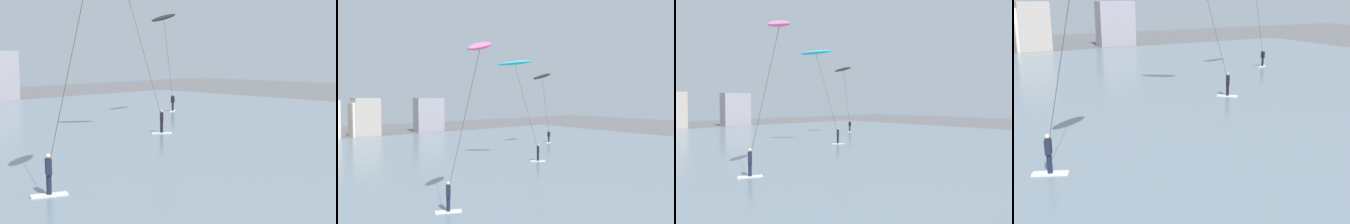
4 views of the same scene
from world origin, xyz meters
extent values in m
cube|color=slate|center=(0.00, 30.13, 0.05)|extent=(84.00, 52.00, 0.10)
cube|color=beige|center=(4.12, 57.97, 2.66)|extent=(3.21, 3.03, 5.33)
cube|color=#A89E93|center=(4.78, 57.84, 3.04)|extent=(3.80, 3.24, 6.07)
cube|color=gray|center=(15.92, 58.69, 3.02)|extent=(4.99, 2.38, 6.04)
cube|color=silver|center=(21.69, 34.32, 0.13)|extent=(1.39, 1.19, 0.06)
cylinder|color=black|center=(21.69, 34.32, 0.55)|extent=(0.20, 0.20, 0.78)
cube|color=black|center=(21.69, 34.32, 1.24)|extent=(0.38, 0.40, 0.60)
sphere|color=#9E7051|center=(21.69, 34.32, 1.65)|extent=(0.20, 0.20, 0.20)
cylinder|color=#333333|center=(20.26, 33.53, 4.91)|extent=(2.88, 1.63, 7.46)
ellipsoid|color=black|center=(18.84, 32.73, 8.79)|extent=(3.14, 1.15, 1.13)
cube|color=silver|center=(-2.33, 18.10, 0.13)|extent=(1.46, 0.98, 0.06)
cylinder|color=#191E33|center=(-2.33, 18.10, 0.55)|extent=(0.20, 0.20, 0.78)
cube|color=#191E33|center=(-2.33, 18.10, 1.24)|extent=(0.34, 0.40, 0.60)
sphere|color=beige|center=(-2.33, 18.10, 1.65)|extent=(0.20, 0.20, 0.20)
cylinder|color=#333333|center=(-1.65, 17.60, 4.96)|extent=(1.40, 1.04, 7.55)
ellipsoid|color=pink|center=(-0.96, 17.10, 8.88)|extent=(2.49, 1.84, 0.97)
cube|color=silver|center=(11.36, 25.59, 0.13)|extent=(1.34, 1.26, 0.06)
cylinder|color=black|center=(11.36, 25.59, 0.55)|extent=(0.20, 0.20, 0.78)
cube|color=black|center=(11.36, 25.59, 1.24)|extent=(0.39, 0.40, 0.60)
sphere|color=tan|center=(11.36, 25.59, 1.65)|extent=(0.20, 0.20, 0.20)
cylinder|color=#333333|center=(10.42, 26.21, 5.23)|extent=(1.90, 1.26, 8.08)
ellipsoid|color=#28B2C6|center=(9.49, 26.82, 9.41)|extent=(3.09, 2.84, 0.69)
camera|label=1|loc=(-12.20, 2.23, 5.45)|focal=51.89mm
camera|label=2|loc=(-10.95, 2.23, 6.21)|focal=36.37mm
camera|label=3|loc=(-11.22, 0.95, 4.39)|focal=34.89mm
camera|label=4|loc=(-5.41, 2.22, 6.83)|focal=45.61mm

